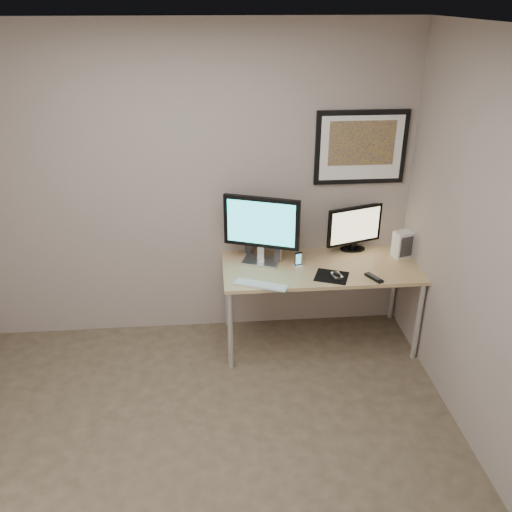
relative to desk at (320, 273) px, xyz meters
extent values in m
plane|color=#493E2D|center=(-1.00, -1.35, -0.66)|extent=(3.60, 3.60, 0.00)
plane|color=white|center=(-1.00, -1.35, 1.94)|extent=(3.60, 3.60, 0.00)
plane|color=gray|center=(-1.00, 0.35, 0.64)|extent=(3.60, 0.00, 3.60)
cube|color=tan|center=(0.00, 0.00, 0.05)|extent=(1.60, 0.70, 0.03)
cylinder|color=silver|center=(-0.76, -0.31, -0.31)|extent=(0.04, 0.04, 0.70)
cylinder|color=silver|center=(-0.76, 0.31, -0.31)|extent=(0.04, 0.04, 0.70)
cylinder|color=silver|center=(0.76, -0.31, -0.31)|extent=(0.04, 0.04, 0.70)
cylinder|color=silver|center=(0.76, 0.31, -0.31)|extent=(0.04, 0.04, 0.70)
cube|color=black|center=(0.35, 0.33, 0.96)|extent=(0.75, 0.03, 0.60)
cube|color=white|center=(0.35, 0.32, 0.96)|extent=(0.67, 0.00, 0.52)
cube|color=gold|center=(0.35, 0.31, 1.00)|extent=(0.54, 0.00, 0.36)
cube|color=#B3B3B8|center=(-0.48, 0.11, 0.08)|extent=(0.34, 0.29, 0.02)
cube|color=#B3B3B8|center=(-0.48, 0.11, 0.15)|extent=(0.07, 0.06, 0.12)
cube|color=black|center=(-0.48, 0.11, 0.42)|extent=(0.60, 0.26, 0.43)
cube|color=#30C2CA|center=(-0.48, 0.09, 0.42)|extent=(0.53, 0.20, 0.36)
cube|color=black|center=(0.34, 0.28, 0.07)|extent=(0.24, 0.18, 0.02)
cube|color=black|center=(0.34, 0.28, 0.11)|extent=(0.06, 0.05, 0.05)
cube|color=black|center=(0.34, 0.28, 0.30)|extent=(0.50, 0.19, 0.33)
cube|color=#C6B485|center=(0.34, 0.26, 0.30)|extent=(0.44, 0.15, 0.29)
cylinder|color=#B3B3B8|center=(-0.57, 0.30, 0.16)|extent=(0.08, 0.08, 0.19)
cylinder|color=#B3B3B8|center=(-0.33, 0.12, 0.15)|extent=(0.08, 0.08, 0.16)
cube|color=black|center=(-0.19, 0.00, 0.13)|extent=(0.07, 0.07, 0.13)
cube|color=silver|center=(-0.52, -0.29, 0.07)|extent=(0.42, 0.26, 0.01)
cube|color=black|center=(0.05, -0.19, 0.07)|extent=(0.32, 0.30, 0.00)
ellipsoid|color=black|center=(0.09, -0.20, 0.09)|extent=(0.08, 0.11, 0.04)
cube|color=black|center=(0.37, -0.25, 0.08)|extent=(0.12, 0.18, 0.02)
cube|color=silver|center=(0.72, 0.12, 0.18)|extent=(0.17, 0.15, 0.23)
camera|label=1|loc=(-0.87, -3.89, 2.08)|focal=38.00mm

